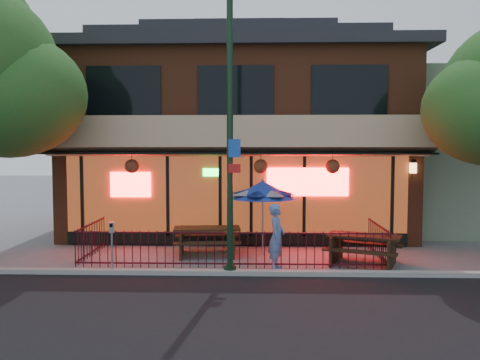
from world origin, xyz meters
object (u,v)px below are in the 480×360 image
object	(u,v)px
picnic_table_right	(364,245)
patio_umbrella	(263,190)
street_light	(230,150)
parking_meter_near	(112,239)
pedestrian	(277,237)
picnic_table_left	(207,237)

from	to	relation	value
picnic_table_right	patio_umbrella	xyz separation A→B (m)	(-2.74, 1.24, 1.40)
street_light	parking_meter_near	size ratio (longest dim) A/B	5.26
pedestrian	picnic_table_right	bearing A→B (deg)	-61.75
street_light	picnic_table_right	size ratio (longest dim) A/B	2.97
picnic_table_left	patio_umbrella	size ratio (longest dim) A/B	0.92
patio_umbrella	parking_meter_near	bearing A→B (deg)	-147.83
street_light	pedestrian	world-z (taller)	street_light
picnic_table_right	parking_meter_near	world-z (taller)	parking_meter_near
patio_umbrella	pedestrian	distance (m)	2.17
patio_umbrella	parking_meter_near	distance (m)	4.68
street_light	pedestrian	bearing A→B (deg)	22.80
picnic_table_right	patio_umbrella	size ratio (longest dim) A/B	1.03
picnic_table_right	parking_meter_near	size ratio (longest dim) A/B	1.77
picnic_table_left	pedestrian	distance (m)	2.63
picnic_table_left	pedestrian	size ratio (longest dim) A/B	1.20
street_light	picnic_table_right	distance (m)	4.58
street_light	parking_meter_near	world-z (taller)	street_light
pedestrian	picnic_table_left	bearing A→B (deg)	64.14
street_light	picnic_table_left	xyz separation A→B (m)	(-0.80, 2.18, -2.60)
picnic_table_left	pedestrian	bearing A→B (deg)	-39.94
patio_umbrella	parking_meter_near	world-z (taller)	patio_umbrella
street_light	patio_umbrella	size ratio (longest dim) A/B	3.06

